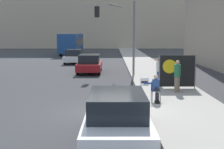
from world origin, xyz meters
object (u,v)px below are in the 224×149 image
Objects in this scene: car_on_road_nearest at (89,64)px; car_on_road_midblock at (73,56)px; pedestrian_behind at (158,71)px; protest_banner at (176,71)px; parked_car_curbside at (116,116)px; traffic_light_pole at (118,25)px; city_bus_on_road at (70,43)px; seated_protester at (154,87)px; jogger_on_sidewalk at (176,76)px.

car_on_road_nearest reaches higher than car_on_road_midblock.
pedestrian_behind is 8.20m from car_on_road_nearest.
protest_banner is 8.95m from parked_car_curbside.
traffic_light_pole reaches higher than pedestrian_behind.
parked_car_curbside is at bearing -83.07° from car_on_road_nearest.
traffic_light_pole is at bearing 88.45° from parked_car_curbside.
city_bus_on_road is at bearing 101.17° from car_on_road_nearest.
protest_banner is 0.38× the size of traffic_light_pole.
seated_protester is 0.73× the size of jogger_on_sidewalk.
jogger_on_sidewalk is at bearing -100.98° from protest_banner.
car_on_road_midblock is (-6.87, 14.66, -0.22)m from pedestrian_behind.
parked_car_curbside is (-3.50, -8.23, -0.37)m from protest_banner.
seated_protester is 0.26× the size of parked_car_curbside.
pedestrian_behind reaches higher than seated_protester.
protest_banner is 17.74m from car_on_road_midblock.
protest_banner is at bearing -64.45° from traffic_light_pole.
jogger_on_sidewalk reaches higher than car_on_road_nearest.
protest_banner reaches higher than jogger_on_sidewalk.
jogger_on_sidewalk is at bearing -60.27° from car_on_road_nearest.
protest_banner is at bearing -113.43° from jogger_on_sidewalk.
protest_banner is (0.81, -1.32, 0.15)m from pedestrian_behind.
jogger_on_sidewalk is at bearing 65.22° from parked_car_curbside.
protest_banner reaches higher than pedestrian_behind.
traffic_light_pole is (-3.10, 6.48, 2.71)m from protest_banner.
pedestrian_behind is at bearing 121.47° from protest_banner.
car_on_road_midblock is (-6.02, 19.37, -0.06)m from seated_protester.
car_on_road_midblock is (-2.21, 7.93, -0.00)m from car_on_road_nearest.
city_bus_on_road is (-6.21, 37.72, 1.05)m from parked_car_curbside.
jogger_on_sidewalk is 10.60m from car_on_road_nearest.
protest_banner is 0.20× the size of city_bus_on_road.
protest_banner reaches higher than car_on_road_nearest.
car_on_road_midblock is (-4.59, 9.50, -3.08)m from traffic_light_pole.
car_on_road_midblock is (-7.46, 17.12, -0.25)m from jogger_on_sidewalk.
city_bus_on_road is (-9.71, 29.49, 0.68)m from protest_banner.
jogger_on_sidewalk is 2.53m from pedestrian_behind.
seated_protester is at bearing -71.58° from car_on_road_nearest.
car_on_road_nearest reaches higher than parked_car_curbside.
traffic_light_pole is at bearing -81.78° from jogger_on_sidewalk.
protest_banner is 31.05m from city_bus_on_road.
jogger_on_sidewalk reaches higher than parked_car_curbside.
seated_protester is at bearing -76.25° from city_bus_on_road.
car_on_road_nearest is (-1.98, 16.29, 0.01)m from parked_car_curbside.
car_on_road_midblock is (-7.68, 15.98, -0.37)m from protest_banner.
seated_protester is at bearing -72.74° from car_on_road_midblock.
car_on_road_nearest is 8.23m from car_on_road_midblock.
traffic_light_pole reaches higher than protest_banner.
seated_protester is 0.60× the size of protest_banner.
city_bus_on_road is (-8.04, 32.87, 0.99)m from seated_protester.
city_bus_on_road is at bearing 98.52° from car_on_road_midblock.
parked_car_curbside is at bearing -113.00° from protest_banner.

